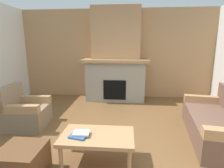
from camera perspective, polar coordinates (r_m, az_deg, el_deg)
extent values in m
plane|color=brown|center=(3.13, -2.22, -19.03)|extent=(9.00, 9.00, 0.00)
cube|color=tan|center=(5.66, 1.43, 9.57)|extent=(6.00, 0.12, 2.70)
cube|color=gray|center=(5.35, 1.12, 1.03)|extent=(1.70, 0.70, 1.15)
cube|color=black|center=(5.08, 0.87, -1.86)|extent=(0.64, 0.08, 0.56)
cube|color=tan|center=(5.22, 1.11, 7.56)|extent=(1.90, 0.82, 0.08)
cube|color=tan|center=(5.36, 1.26, 15.98)|extent=(1.40, 0.50, 1.47)
cube|color=brown|center=(3.72, 30.20, -12.01)|extent=(1.11, 1.91, 0.40)
cube|color=tan|center=(4.37, 27.65, -4.38)|extent=(0.85, 0.29, 0.15)
cube|color=#847056|center=(4.08, -25.44, -9.40)|extent=(0.82, 0.82, 0.40)
cube|color=#847056|center=(4.10, -29.92, -3.52)|extent=(0.20, 0.77, 0.45)
cube|color=tan|center=(3.73, -27.85, -7.15)|extent=(0.77, 0.20, 0.15)
cube|color=tan|center=(4.26, -24.03, -4.46)|extent=(0.77, 0.20, 0.15)
cube|color=tan|center=(2.55, -4.74, -16.41)|extent=(1.00, 0.60, 0.05)
cylinder|color=tan|center=(2.57, -16.12, -22.25)|extent=(0.06, 0.06, 0.38)
cylinder|color=tan|center=(2.43, 5.58, -23.99)|extent=(0.06, 0.06, 0.38)
cylinder|color=tan|center=(2.95, -12.69, -17.14)|extent=(0.06, 0.06, 0.38)
cylinder|color=tan|center=(2.83, 5.47, -18.22)|extent=(0.06, 0.06, 0.38)
cube|color=brown|center=(2.67, -26.80, -21.56)|extent=(0.52, 0.52, 0.40)
cube|color=#335699|center=(2.52, -10.60, -15.95)|extent=(0.26, 0.24, 0.03)
cube|color=beige|center=(2.53, -9.81, -15.21)|extent=(0.22, 0.18, 0.02)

